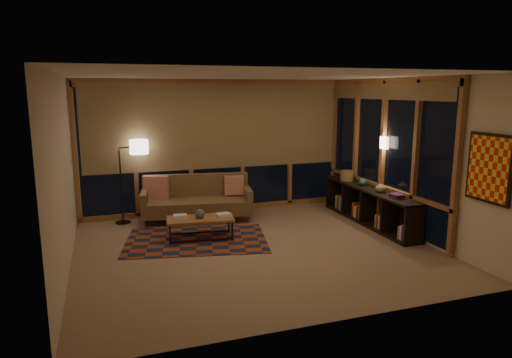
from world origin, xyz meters
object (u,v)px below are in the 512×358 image
object	(u,v)px
coffee_table	(200,228)
floor_lamp	(121,182)
sofa	(197,199)
bookshelf	(369,206)

from	to	relation	value
coffee_table	floor_lamp	xyz separation A→B (m)	(-1.20, 1.42, 0.60)
sofa	coffee_table	distance (m)	1.18
sofa	coffee_table	bearing A→B (deg)	-89.36
floor_lamp	bookshelf	size ratio (longest dim) A/B	0.58
coffee_table	floor_lamp	distance (m)	1.95
coffee_table	bookshelf	size ratio (longest dim) A/B	0.41
sofa	coffee_table	size ratio (longest dim) A/B	1.85
sofa	floor_lamp	bearing A→B (deg)	178.04
sofa	coffee_table	xyz separation A→B (m)	(-0.17, -1.14, -0.24)
sofa	coffee_table	world-z (taller)	sofa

